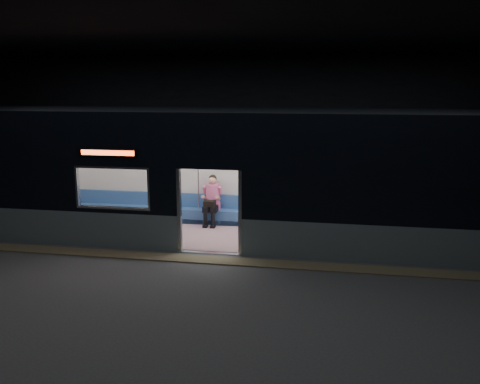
# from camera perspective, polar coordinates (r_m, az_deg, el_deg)

# --- Properties ---
(station_floor) EXTENTS (24.00, 14.00, 0.01)m
(station_floor) POSITION_cam_1_polar(r_m,az_deg,el_deg) (11.34, -4.64, -8.60)
(station_floor) COLOR #47494C
(station_floor) RESTS_ON ground
(station_envelope) EXTENTS (24.00, 14.00, 5.00)m
(station_envelope) POSITION_cam_1_polar(r_m,az_deg,el_deg) (10.63, -4.97, 10.27)
(station_envelope) COLOR black
(station_envelope) RESTS_ON station_floor
(tactile_strip) EXTENTS (22.80, 0.50, 0.03)m
(tactile_strip) POSITION_cam_1_polar(r_m,az_deg,el_deg) (11.83, -3.96, -7.60)
(tactile_strip) COLOR #8C7F59
(tactile_strip) RESTS_ON station_floor
(metro_car) EXTENTS (18.00, 3.04, 3.35)m
(metro_car) POSITION_cam_1_polar(r_m,az_deg,el_deg) (13.27, -1.98, 2.72)
(metro_car) COLOR gray
(metro_car) RESTS_ON station_floor
(passenger) EXTENTS (0.42, 0.73, 1.42)m
(passenger) POSITION_cam_1_polar(r_m,az_deg,el_deg) (14.54, -3.15, -0.60)
(passenger) COLOR black
(passenger) RESTS_ON metro_car
(handbag) EXTENTS (0.37, 0.34, 0.16)m
(handbag) POSITION_cam_1_polar(r_m,az_deg,el_deg) (14.34, -3.44, -1.28)
(handbag) COLOR black
(handbag) RESTS_ON passenger
(transit_map) EXTENTS (1.00, 0.03, 0.65)m
(transit_map) POSITION_cam_1_polar(r_m,az_deg,el_deg) (14.50, 18.90, 1.39)
(transit_map) COLOR white
(transit_map) RESTS_ON metro_car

